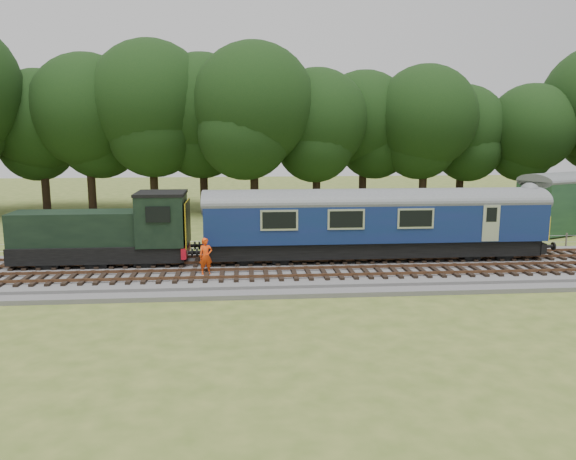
{
  "coord_description": "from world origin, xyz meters",
  "views": [
    {
      "loc": [
        -1.76,
        -27.71,
        7.24
      ],
      "look_at": [
        0.62,
        1.4,
        2.0
      ],
      "focal_mm": 35.0,
      "sensor_mm": 36.0,
      "label": 1
    }
  ],
  "objects": [
    {
      "name": "ground",
      "position": [
        0.0,
        0.0,
        0.0
      ],
      "size": [
        120.0,
        120.0,
        0.0
      ],
      "primitive_type": "plane",
      "color": "#495F23",
      "rests_on": "ground"
    },
    {
      "name": "shed",
      "position": [
        23.7,
        12.89,
        1.38
      ],
      "size": [
        3.34,
        3.34,
        2.73
      ],
      "rotation": [
        0.0,
        0.0,
        0.0
      ],
      "color": "#183520",
      "rests_on": "ground"
    },
    {
      "name": "tree_line",
      "position": [
        0.0,
        22.0,
        0.0
      ],
      "size": [
        70.0,
        8.0,
        18.0
      ],
      "primitive_type": null,
      "color": "black",
      "rests_on": "ground"
    },
    {
      "name": "dmu_railcar",
      "position": [
        5.27,
        1.4,
        2.61
      ],
      "size": [
        18.05,
        2.86,
        3.88
      ],
      "color": "black",
      "rests_on": "ground"
    },
    {
      "name": "ballast",
      "position": [
        0.0,
        0.0,
        0.17
      ],
      "size": [
        70.0,
        7.0,
        0.35
      ],
      "primitive_type": "cube",
      "color": "#4C4C4F",
      "rests_on": "ground"
    },
    {
      "name": "track_south",
      "position": [
        0.0,
        -1.6,
        0.42
      ],
      "size": [
        67.2,
        2.4,
        0.21
      ],
      "color": "black",
      "rests_on": "ballast"
    },
    {
      "name": "fence",
      "position": [
        0.0,
        4.5,
        0.0
      ],
      "size": [
        64.0,
        0.12,
        1.0
      ],
      "primitive_type": null,
      "color": "#6B6054",
      "rests_on": "ground"
    },
    {
      "name": "track_north",
      "position": [
        0.0,
        1.4,
        0.42
      ],
      "size": [
        67.2,
        2.4,
        0.21
      ],
      "color": "black",
      "rests_on": "ballast"
    },
    {
      "name": "shunter_loco",
      "position": [
        -8.66,
        1.4,
        1.97
      ],
      "size": [
        8.91,
        2.6,
        3.38
      ],
      "color": "black",
      "rests_on": "ground"
    },
    {
      "name": "worker",
      "position": [
        -3.56,
        -1.15,
        1.24
      ],
      "size": [
        0.74,
        0.59,
        1.78
      ],
      "primitive_type": "imported",
      "rotation": [
        0.0,
        0.0,
        0.28
      ],
      "color": "#FF450D",
      "rests_on": "ballast"
    }
  ]
}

